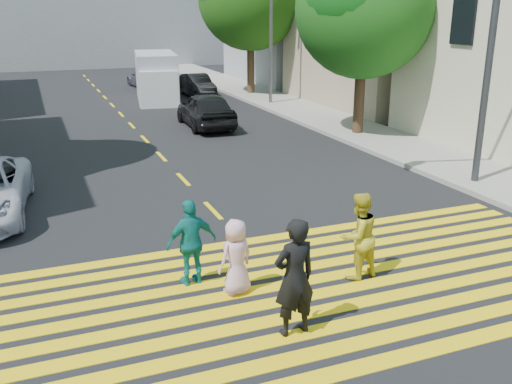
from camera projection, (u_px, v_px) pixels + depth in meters
ground at (324, 326)px, 9.29m from camera, size 120.00×120.00×0.00m
sidewalk_right at (334, 122)px, 25.51m from camera, size 3.00×60.00×0.15m
crosswalk at (291, 291)px, 10.41m from camera, size 13.40×5.30×0.01m
lane_line at (116, 109)px, 29.20m from camera, size 0.12×34.40×0.01m
building_right_tan at (410, 7)px, 29.81m from camera, size 10.00×10.00×10.00m
building_right_grey at (314, 8)px, 39.55m from camera, size 10.00×10.00×10.00m
tree_right_near at (365, 1)px, 21.63m from camera, size 6.90×6.89×7.71m
pedestrian_man at (294, 278)px, 8.80m from camera, size 0.75×0.53×1.94m
pedestrian_woman at (358, 236)px, 10.73m from camera, size 0.93×0.78×1.70m
pedestrian_child at (236, 257)px, 10.17m from camera, size 0.80×0.65×1.41m
pedestrian_extra at (191, 243)px, 10.48m from camera, size 1.01×0.52×1.66m
dark_car_near at (206, 110)px, 24.62m from camera, size 1.93×4.54×1.53m
silver_car at (146, 78)px, 37.20m from camera, size 2.17×4.28×1.19m
dark_car_parked at (197, 85)px, 33.36m from camera, size 1.38×3.92×1.29m
white_van at (156, 79)px, 31.52m from camera, size 2.86×5.79×2.61m
traffic_signal at (449, 32)px, 15.19m from camera, size 4.49×1.31×6.72m
street_lamp at (268, 0)px, 28.84m from camera, size 2.10×0.53×9.30m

